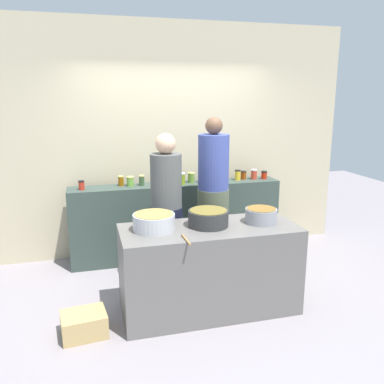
# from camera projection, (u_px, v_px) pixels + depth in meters

# --- Properties ---
(ground) EXTENTS (12.00, 12.00, 0.00)m
(ground) POSITION_uv_depth(u_px,v_px,m) (200.00, 294.00, 4.31)
(ground) COLOR gray
(storefront_wall) EXTENTS (4.80, 0.12, 3.00)m
(storefront_wall) POSITION_uv_depth(u_px,v_px,m) (171.00, 140.00, 5.32)
(storefront_wall) COLOR #BDAF8E
(storefront_wall) RESTS_ON ground
(display_shelf) EXTENTS (2.70, 0.36, 0.98)m
(display_shelf) POSITION_uv_depth(u_px,v_px,m) (177.00, 221.00, 5.23)
(display_shelf) COLOR #33423B
(display_shelf) RESTS_ON ground
(prep_table) EXTENTS (1.70, 0.70, 0.85)m
(prep_table) POSITION_uv_depth(u_px,v_px,m) (209.00, 269.00, 3.93)
(prep_table) COLOR #605D5A
(prep_table) RESTS_ON ground
(preserve_jar_0) EXTENTS (0.07, 0.07, 0.11)m
(preserve_jar_0) POSITION_uv_depth(u_px,v_px,m) (81.00, 185.00, 4.77)
(preserve_jar_0) COLOR #B02B1B
(preserve_jar_0) RESTS_ON display_shelf
(preserve_jar_1) EXTENTS (0.07, 0.07, 0.12)m
(preserve_jar_1) POSITION_uv_depth(u_px,v_px,m) (121.00, 181.00, 4.99)
(preserve_jar_1) COLOR #824D0A
(preserve_jar_1) RESTS_ON display_shelf
(preserve_jar_2) EXTENTS (0.09, 0.09, 0.12)m
(preserve_jar_2) POSITION_uv_depth(u_px,v_px,m) (130.00, 181.00, 4.97)
(preserve_jar_2) COLOR #649837
(preserve_jar_2) RESTS_ON display_shelf
(preserve_jar_3) EXTENTS (0.07, 0.07, 0.13)m
(preserve_jar_3) POSITION_uv_depth(u_px,v_px,m) (142.00, 180.00, 5.00)
(preserve_jar_3) COLOR #354F2F
(preserve_jar_3) RESTS_ON display_shelf
(preserve_jar_4) EXTENTS (0.08, 0.08, 0.12)m
(preserve_jar_4) POSITION_uv_depth(u_px,v_px,m) (166.00, 179.00, 5.12)
(preserve_jar_4) COLOR orange
(preserve_jar_4) RESTS_ON display_shelf
(preserve_jar_5) EXTENTS (0.08, 0.08, 0.15)m
(preserve_jar_5) POSITION_uv_depth(u_px,v_px,m) (182.00, 179.00, 5.06)
(preserve_jar_5) COLOR olive
(preserve_jar_5) RESTS_ON display_shelf
(preserve_jar_6) EXTENTS (0.09, 0.09, 0.13)m
(preserve_jar_6) POSITION_uv_depth(u_px,v_px,m) (191.00, 177.00, 5.17)
(preserve_jar_6) COLOR olive
(preserve_jar_6) RESTS_ON display_shelf
(preserve_jar_7) EXTENTS (0.09, 0.09, 0.12)m
(preserve_jar_7) POSITION_uv_depth(u_px,v_px,m) (203.00, 178.00, 5.17)
(preserve_jar_7) COLOR #DA5E23
(preserve_jar_7) RESTS_ON display_shelf
(preserve_jar_8) EXTENTS (0.09, 0.09, 0.13)m
(preserve_jar_8) POSITION_uv_depth(u_px,v_px,m) (213.00, 177.00, 5.20)
(preserve_jar_8) COLOR olive
(preserve_jar_8) RESTS_ON display_shelf
(preserve_jar_9) EXTENTS (0.08, 0.08, 0.14)m
(preserve_jar_9) POSITION_uv_depth(u_px,v_px,m) (238.00, 175.00, 5.32)
(preserve_jar_9) COLOR gold
(preserve_jar_9) RESTS_ON display_shelf
(preserve_jar_10) EXTENTS (0.08, 0.08, 0.11)m
(preserve_jar_10) POSITION_uv_depth(u_px,v_px,m) (243.00, 175.00, 5.38)
(preserve_jar_10) COLOR #87380B
(preserve_jar_10) RESTS_ON display_shelf
(preserve_jar_11) EXTENTS (0.08, 0.08, 0.13)m
(preserve_jar_11) POSITION_uv_depth(u_px,v_px,m) (254.00, 174.00, 5.39)
(preserve_jar_11) COLOR #BB3B26
(preserve_jar_11) RESTS_ON display_shelf
(preserve_jar_12) EXTENTS (0.08, 0.08, 0.11)m
(preserve_jar_12) POSITION_uv_depth(u_px,v_px,m) (264.00, 175.00, 5.40)
(preserve_jar_12) COLOR #B1250F
(preserve_jar_12) RESTS_ON display_shelf
(cooking_pot_left) EXTENTS (0.39, 0.39, 0.16)m
(cooking_pot_left) POSITION_uv_depth(u_px,v_px,m) (154.00, 222.00, 3.73)
(cooking_pot_left) COLOR #B7B7BC
(cooking_pot_left) RESTS_ON prep_table
(cooking_pot_center) EXTENTS (0.39, 0.39, 0.16)m
(cooking_pot_center) POSITION_uv_depth(u_px,v_px,m) (208.00, 218.00, 3.85)
(cooking_pot_center) COLOR #2D2D2D
(cooking_pot_center) RESTS_ON prep_table
(cooking_pot_right) EXTENTS (0.31, 0.31, 0.15)m
(cooking_pot_right) POSITION_uv_depth(u_px,v_px,m) (261.00, 216.00, 3.95)
(cooking_pot_right) COLOR gray
(cooking_pot_right) RESTS_ON prep_table
(wooden_spoon) EXTENTS (0.03, 0.26, 0.02)m
(wooden_spoon) POSITION_uv_depth(u_px,v_px,m) (186.00, 240.00, 3.47)
(wooden_spoon) COLOR #9E703D
(wooden_spoon) RESTS_ON prep_table
(cook_with_tongs) EXTENTS (0.34, 0.34, 1.70)m
(cook_with_tongs) POSITION_uv_depth(u_px,v_px,m) (167.00, 220.00, 4.30)
(cook_with_tongs) COLOR black
(cook_with_tongs) RESTS_ON ground
(cook_in_cap) EXTENTS (0.37, 0.37, 1.85)m
(cook_in_cap) POSITION_uv_depth(u_px,v_px,m) (213.00, 204.00, 4.69)
(cook_in_cap) COLOR #505842
(cook_in_cap) RESTS_ON ground
(bread_crate) EXTENTS (0.42, 0.35, 0.21)m
(bread_crate) POSITION_uv_depth(u_px,v_px,m) (84.00, 324.00, 3.56)
(bread_crate) COLOR tan
(bread_crate) RESTS_ON ground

